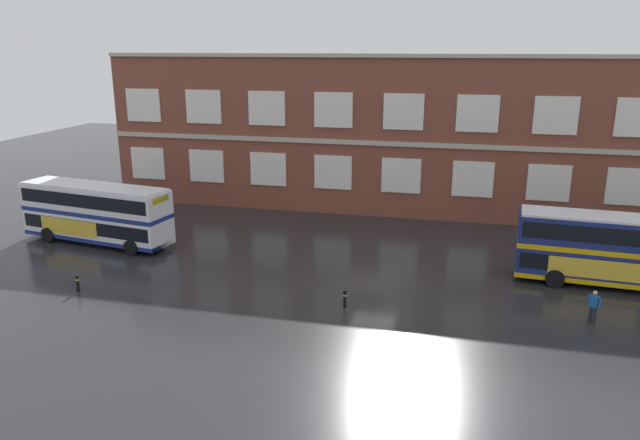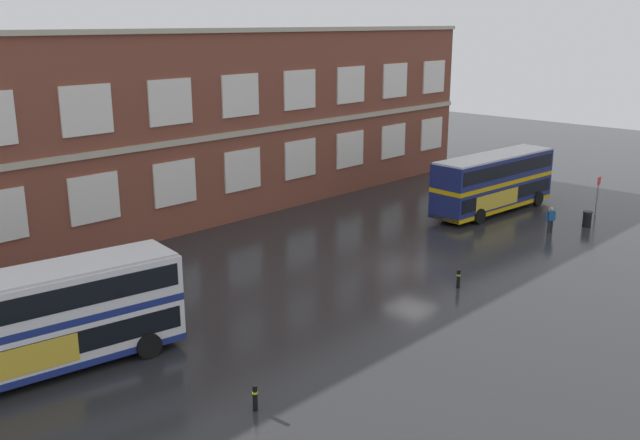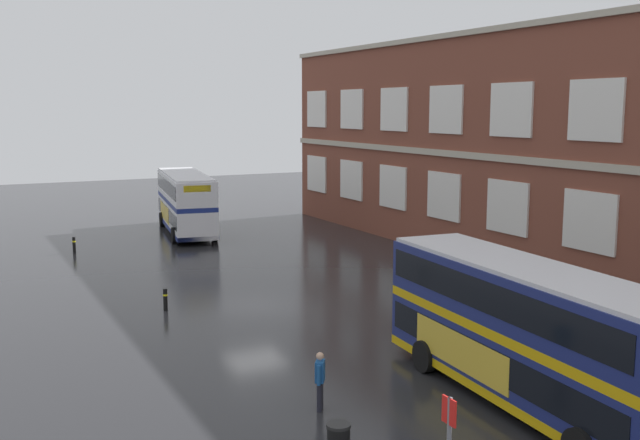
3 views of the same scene
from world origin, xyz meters
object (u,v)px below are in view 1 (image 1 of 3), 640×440
at_px(double_decker_near, 96,213).
at_px(waiting_passenger, 594,305).
at_px(double_decker_middle, 620,250).
at_px(safety_bollard_east, 345,299).
at_px(safety_bollard_west, 78,283).

distance_m(double_decker_near, waiting_passenger, 31.42).
relative_size(double_decker_middle, safety_bollard_east, 11.75).
bearing_deg(double_decker_near, double_decker_middle, -0.05).
bearing_deg(double_decker_middle, safety_bollard_west, -164.82).
xyz_separation_m(double_decker_near, waiting_passenger, (30.92, -5.46, -1.22)).
bearing_deg(double_decker_near, safety_bollard_east, -19.30).
xyz_separation_m(double_decker_near, double_decker_middle, (33.09, -0.03, 0.00)).
xyz_separation_m(double_decker_middle, safety_bollard_west, (-29.22, -7.93, -1.66)).
distance_m(double_decker_near, safety_bollard_west, 9.00).
distance_m(waiting_passenger, safety_bollard_east, 12.26).
bearing_deg(waiting_passenger, double_decker_near, 169.99).
bearing_deg(safety_bollard_east, waiting_passenger, 5.14).
relative_size(double_decker_near, safety_bollard_west, 11.86).
xyz_separation_m(safety_bollard_west, safety_bollard_east, (14.85, 1.40, 0.00)).
relative_size(waiting_passenger, safety_bollard_east, 1.79).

